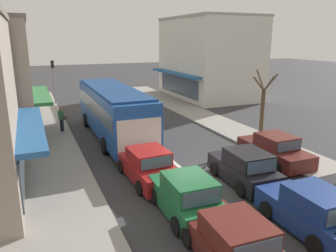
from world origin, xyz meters
TOP-DOWN VIEW (x-y plane):
  - ground_plane at (0.00, 0.00)m, footprint 140.00×140.00m
  - lane_centre_line at (0.00, 4.00)m, footprint 0.20×28.00m
  - sidewalk_left at (-6.80, 6.00)m, footprint 5.20×44.00m
  - kerb_right at (6.20, 6.00)m, footprint 2.80×44.00m
  - building_right_far at (11.48, 18.80)m, footprint 8.16×11.03m
  - city_bus at (-1.73, 7.80)m, footprint 2.80×10.87m
  - hatchback_queue_gap_filler at (1.83, -1.29)m, footprint 1.96×3.78m
  - hatchback_queue_far_back at (-1.69, -2.69)m, footprint 1.91×3.75m
  - hatchback_behind_bus_near at (1.63, -5.22)m, footprint 1.88×3.74m
  - sedan_behind_bus_mid at (-1.94, 0.71)m, footprint 2.02×4.26m
  - sedan_adjacent_lane_trail at (-1.69, -5.72)m, footprint 2.02×4.27m
  - parked_sedan_kerb_second at (4.79, 0.24)m, footprint 1.96×4.23m
  - traffic_light_downstreet at (-4.28, 20.43)m, footprint 0.33×0.24m
  - street_tree_right at (6.41, 3.37)m, footprint 1.80×1.66m
  - pedestrian_with_handbag_near at (-4.71, 10.04)m, footprint 0.53×0.58m

SIDE VIEW (x-z plane):
  - ground_plane at x=0.00m, z-range 0.00..0.00m
  - lane_centre_line at x=0.00m, z-range 0.00..0.01m
  - kerb_right at x=6.20m, z-range 0.00..0.12m
  - sidewalk_left at x=-6.80m, z-range 0.00..0.14m
  - sedan_behind_bus_mid at x=-1.94m, z-range -0.07..1.40m
  - sedan_adjacent_lane_trail at x=-1.69m, z-range -0.07..1.40m
  - parked_sedan_kerb_second at x=4.79m, z-range -0.07..1.40m
  - hatchback_queue_gap_filler at x=1.83m, z-range -0.06..1.48m
  - hatchback_queue_far_back at x=-1.69m, z-range -0.06..1.48m
  - hatchback_behind_bus_near at x=1.63m, z-range -0.06..1.48m
  - pedestrian_with_handbag_near at x=-4.71m, z-range 0.25..1.88m
  - city_bus at x=-1.73m, z-range 0.27..3.49m
  - street_tree_right at x=6.41m, z-range -0.15..4.22m
  - traffic_light_downstreet at x=-4.28m, z-range 0.75..4.95m
  - building_right_far at x=11.48m, z-range -0.01..8.35m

